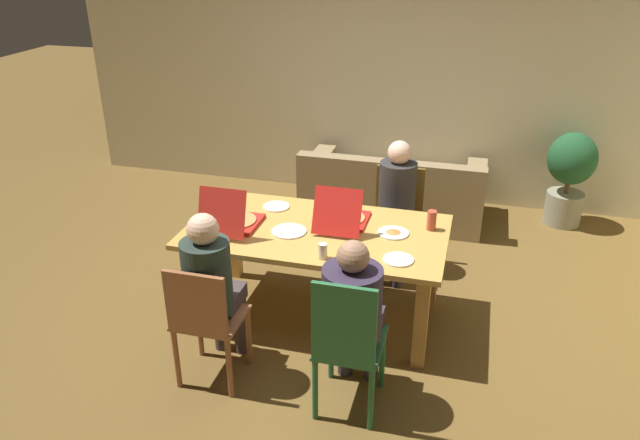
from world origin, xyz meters
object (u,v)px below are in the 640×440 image
Objects in this scene: chair_1 at (347,341)px; chair_2 at (397,214)px; plate_0 at (393,233)px; dining_table at (316,242)px; couch at (393,193)px; person_1 at (353,307)px; drinking_glass_1 at (432,220)px; plate_2 at (276,206)px; drinking_glass_0 at (323,251)px; person_2 at (396,199)px; plate_1 at (289,231)px; person_0 at (212,281)px; pizza_box_0 at (343,217)px; plate_3 at (398,260)px; pizza_box_1 at (233,220)px; chair_0 at (205,319)px; potted_plant at (570,173)px.

chair_1 is 1.12× the size of chair_2.
chair_1 is 1.98m from chair_2.
plate_0 is at bearing -84.03° from chair_2.
dining_table reaches higher than couch.
person_1 is 7.76× the size of drinking_glass_1.
plate_0 is 0.99m from plate_2.
chair_2 is 1.47m from drinking_glass_0.
person_2 is 5.18× the size of plate_0.
chair_1 reaches higher than plate_1.
person_1 is at bearing -90.00° from chair_2.
person_0 is 5.67× the size of plate_2.
person_2 reaches higher than chair_2.
chair_2 is at bearing 90.00° from person_2.
couch is at bearing 106.96° from drinking_glass_1.
plate_1 is (-0.64, 0.90, 0.21)m from chair_1.
pizza_box_0 is at bearing 56.26° from person_0.
chair_1 is 2.02× the size of pizza_box_0.
dining_table is at bearing 111.00° from drinking_glass_0.
plate_0 is 2.08× the size of drinking_glass_0.
plate_0 is 0.63m from drinking_glass_0.
plate_2 is (-0.97, 0.22, -0.00)m from plate_0.
dining_table is 0.86m from drinking_glass_1.
dining_table is 1.58× the size of person_0.
chair_2 reaches higher than plate_3.
plate_1 is at bearing 2.95° from pizza_box_1.
chair_1 is 1.12m from plate_1.
couch is (0.88, 2.08, -0.54)m from pizza_box_1.
plate_2 is (0.19, 0.41, -0.04)m from pizza_box_1.
plate_2 is (0.06, 1.25, 0.25)m from chair_0.
plate_1 and plate_3 have the same top height.
plate_2 is 3.11m from potted_plant.
pizza_box_0 reaches higher than plate_1.
plate_0 is (1.03, 0.89, 0.05)m from person_0.
person_2 is at bearing 99.31° from plate_3.
person_0 is at bearing 169.02° from chair_1.
plate_3 is at bearing -29.57° from plate_2.
dining_table is at bearing -118.48° from person_2.
chair_1 is 4.79× the size of plate_3.
person_2 is 5.68× the size of plate_3.
chair_0 is at bearing -139.38° from drinking_glass_0.
chair_1 reaches higher than chair_2.
couch is (-0.37, 2.27, -0.50)m from plate_3.
pizza_box_1 is 1.82× the size of plate_1.
chair_0 is 0.94m from chair_1.
drinking_glass_1 reaches higher than couch.
couch is at bearing 93.71° from person_1.
person_1 reaches higher than drinking_glass_1.
pizza_box_0 is at bearing 18.82° from pizza_box_1.
pizza_box_0 reaches higher than drinking_glass_0.
plate_2 is (-0.41, 0.30, 0.11)m from dining_table.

